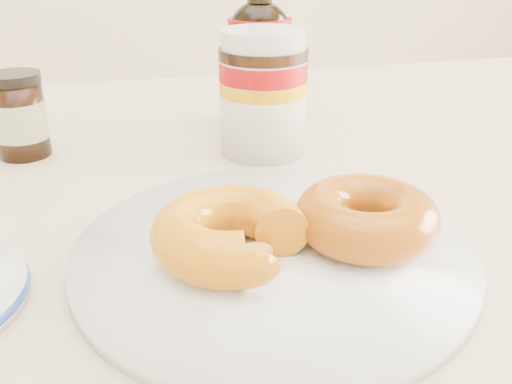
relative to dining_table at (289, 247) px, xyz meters
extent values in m
cube|color=beige|center=(0.00, 0.00, 0.06)|extent=(1.40, 0.90, 0.04)
cylinder|color=#C6B28C|center=(0.62, 0.37, -0.31)|extent=(0.06, 0.06, 0.71)
cylinder|color=white|center=(-0.06, -0.15, 0.09)|extent=(0.29, 0.29, 0.01)
torus|color=white|center=(-0.06, -0.15, 0.09)|extent=(0.29, 0.29, 0.01)
torus|color=orange|center=(-0.10, -0.16, 0.12)|extent=(0.13, 0.13, 0.04)
torus|color=#9F500A|center=(0.00, -0.16, 0.12)|extent=(0.12, 0.12, 0.04)
cylinder|color=white|center=(-0.01, 0.07, 0.14)|extent=(0.09, 0.09, 0.11)
cylinder|color=#820408|center=(-0.01, 0.07, 0.17)|extent=(0.09, 0.09, 0.02)
cylinder|color=#D89905|center=(-0.01, 0.07, 0.16)|extent=(0.09, 0.09, 0.01)
cylinder|color=black|center=(-0.01, 0.07, 0.19)|extent=(0.09, 0.09, 0.01)
cylinder|color=white|center=(-0.01, 0.07, 0.21)|extent=(0.09, 0.09, 0.02)
cylinder|color=black|center=(-0.26, 0.13, 0.12)|extent=(0.05, 0.05, 0.08)
cylinder|color=beige|center=(-0.26, 0.13, 0.12)|extent=(0.06, 0.06, 0.04)
cylinder|color=black|center=(-0.26, 0.13, 0.17)|extent=(0.06, 0.06, 0.01)
camera|label=1|loc=(-0.17, -0.50, 0.31)|focal=40.00mm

